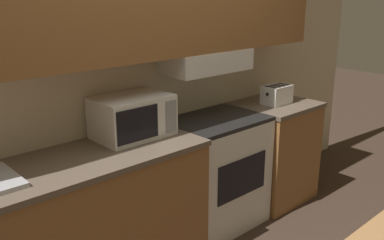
% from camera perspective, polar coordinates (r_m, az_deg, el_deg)
% --- Properties ---
extents(ground_plane, '(16.00, 16.00, 0.00)m').
position_cam_1_polar(ground_plane, '(3.50, -6.90, -14.76)').
color(ground_plane, '#3D2D23').
extents(wall_back, '(5.58, 0.38, 2.55)m').
position_cam_1_polar(wall_back, '(2.95, -6.91, 10.47)').
color(wall_back, beige).
rests_on(wall_back, ground_plane).
extents(lower_counter_main, '(1.77, 0.61, 0.89)m').
position_cam_1_polar(lower_counter_main, '(2.74, -15.98, -14.10)').
color(lower_counter_main, '#936033').
rests_on(lower_counter_main, ground_plane).
extents(lower_counter_right_stub, '(0.68, 0.61, 0.89)m').
position_cam_1_polar(lower_counter_right_stub, '(3.92, 10.67, -4.05)').
color(lower_counter_right_stub, '#936033').
rests_on(lower_counter_right_stub, ground_plane).
extents(stove_range, '(0.74, 0.56, 0.89)m').
position_cam_1_polar(stove_range, '(3.42, 3.14, -6.97)').
color(stove_range, white).
rests_on(stove_range, ground_plane).
extents(microwave, '(0.50, 0.35, 0.28)m').
position_cam_1_polar(microwave, '(2.85, -7.94, 0.48)').
color(microwave, white).
rests_on(microwave, lower_counter_main).
extents(toaster, '(0.26, 0.17, 0.16)m').
position_cam_1_polar(toaster, '(3.73, 11.23, 3.36)').
color(toaster, white).
rests_on(toaster, lower_counter_right_stub).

